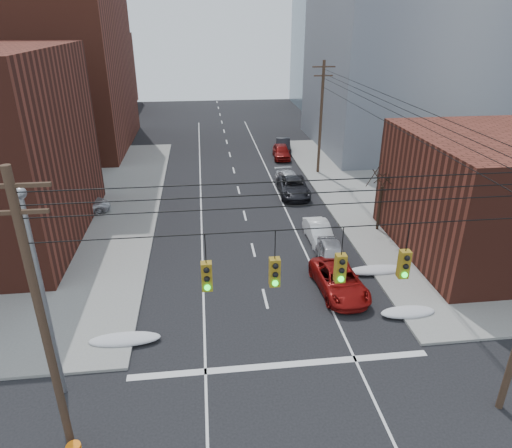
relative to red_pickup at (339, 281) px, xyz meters
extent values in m
cube|color=brown|center=(-28.36, 35.76, 14.27)|extent=(24.00, 20.00, 30.00)
cube|color=#532319|center=(-30.36, 61.76, 5.27)|extent=(22.00, 18.00, 12.00)
cube|color=gray|center=(17.64, 31.76, 11.77)|extent=(22.00, 20.00, 25.00)
cube|color=gray|center=(19.64, 57.76, 10.27)|extent=(20.00, 18.00, 22.00)
cylinder|color=#473323|center=(-12.86, -9.24, 4.77)|extent=(0.28, 0.28, 11.00)
cube|color=#473323|center=(-12.86, -9.24, 9.67)|extent=(2.20, 0.12, 0.12)
cube|color=#473323|center=(-12.86, -9.24, 8.87)|extent=(1.80, 0.12, 0.12)
cylinder|color=#473323|center=(4.14, 21.76, 4.77)|extent=(0.28, 0.28, 11.00)
cube|color=#473323|center=(4.14, 21.76, 9.67)|extent=(2.20, 0.12, 0.12)
cube|color=#473323|center=(4.14, 21.76, 8.87)|extent=(1.80, 0.12, 0.12)
cylinder|color=black|center=(-4.36, -9.24, 7.87)|extent=(17.00, 0.04, 0.04)
cylinder|color=black|center=(-7.56, -9.24, 7.37)|extent=(0.03, 0.03, 1.00)
cube|color=olive|center=(-7.56, -9.24, 6.37)|extent=(0.35, 0.30, 1.00)
sphere|color=black|center=(-7.56, -9.41, 6.69)|extent=(0.20, 0.20, 0.20)
sphere|color=black|center=(-7.56, -9.41, 6.37)|extent=(0.20, 0.20, 0.20)
sphere|color=#0CE526|center=(-7.56, -9.41, 6.05)|extent=(0.20, 0.20, 0.20)
cylinder|color=black|center=(-5.36, -9.24, 7.37)|extent=(0.03, 0.03, 1.00)
cube|color=olive|center=(-5.36, -9.24, 6.37)|extent=(0.35, 0.30, 1.00)
sphere|color=black|center=(-5.36, -9.41, 6.69)|extent=(0.20, 0.20, 0.20)
sphere|color=black|center=(-5.36, -9.41, 6.37)|extent=(0.20, 0.20, 0.20)
sphere|color=#0CE526|center=(-5.36, -9.41, 6.05)|extent=(0.20, 0.20, 0.20)
cylinder|color=black|center=(-3.16, -9.24, 7.37)|extent=(0.03, 0.03, 1.00)
cube|color=olive|center=(-3.16, -9.24, 6.37)|extent=(0.35, 0.30, 1.00)
sphere|color=black|center=(-3.16, -9.41, 6.69)|extent=(0.20, 0.20, 0.20)
sphere|color=black|center=(-3.16, -9.41, 6.37)|extent=(0.20, 0.20, 0.20)
sphere|color=#0CE526|center=(-3.16, -9.41, 6.05)|extent=(0.20, 0.20, 0.20)
cylinder|color=black|center=(-0.96, -9.24, 7.37)|extent=(0.03, 0.03, 1.00)
cube|color=olive|center=(-0.96, -9.24, 6.37)|extent=(0.35, 0.30, 1.00)
sphere|color=black|center=(-0.96, -9.41, 6.69)|extent=(0.20, 0.20, 0.20)
sphere|color=black|center=(-0.96, -9.41, 6.37)|extent=(0.20, 0.20, 0.20)
sphere|color=#0CE526|center=(-0.96, -9.41, 6.05)|extent=(0.20, 0.20, 0.20)
cylinder|color=gray|center=(-13.86, -6.24, 3.77)|extent=(0.18, 0.18, 9.00)
sphere|color=gray|center=(-13.86, -6.24, 8.37)|extent=(0.44, 0.44, 0.44)
cylinder|color=black|center=(5.24, 7.76, 1.02)|extent=(0.20, 0.20, 3.50)
cylinder|color=black|center=(5.62, 7.88, 3.35)|extent=(0.27, 0.82, 1.19)
cylinder|color=black|center=(5.46, 8.34, 3.43)|extent=(1.17, 0.54, 1.38)
cylinder|color=black|center=(4.81, 8.50, 3.47)|extent=(1.44, 1.00, 1.48)
cylinder|color=black|center=(4.84, 7.82, 3.35)|extent=(0.17, 0.84, 1.19)
cylinder|color=black|center=(4.79, 7.35, 3.43)|extent=(0.82, 0.99, 1.40)
cylinder|color=black|center=(5.30, 6.91, 3.47)|extent=(1.74, 0.21, 1.43)
cylinder|color=black|center=(5.57, 7.54, 3.35)|extent=(0.48, 0.73, 1.20)
ellipsoid|color=silver|center=(-11.76, -3.24, -0.52)|extent=(3.50, 1.08, 0.42)
ellipsoid|color=silver|center=(3.04, -2.74, -0.52)|extent=(3.00, 1.08, 0.42)
ellipsoid|color=silver|center=(3.04, 1.76, -0.52)|extent=(4.00, 1.08, 0.42)
imported|color=maroon|center=(0.00, 0.00, 0.00)|extent=(2.70, 5.35, 1.45)
imported|color=#A9A9AD|center=(0.44, 3.09, 0.03)|extent=(2.18, 4.55, 1.50)
imported|color=white|center=(0.44, 6.55, -0.03)|extent=(1.54, 4.27, 1.40)
imported|color=black|center=(0.44, 15.91, 0.04)|extent=(2.83, 5.63, 1.53)
imported|color=silver|center=(0.44, 17.76, -0.02)|extent=(2.52, 5.08, 1.42)
imported|color=maroon|center=(1.35, 27.62, 0.05)|extent=(2.17, 4.67, 1.55)
imported|color=black|center=(2.04, 30.40, 0.02)|extent=(2.09, 4.66, 1.48)
imported|color=silver|center=(-19.78, 12.92, 0.14)|extent=(4.51, 2.08, 1.43)
imported|color=silver|center=(-17.50, 13.40, 0.08)|extent=(5.15, 3.53, 1.31)
imported|color=black|center=(-23.01, 11.96, 0.20)|extent=(5.76, 4.13, 1.55)
imported|color=#A7A6AB|center=(-24.14, 15.97, 0.16)|extent=(4.54, 2.50, 1.46)
camera|label=1|loc=(-7.50, -21.92, 13.96)|focal=32.00mm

